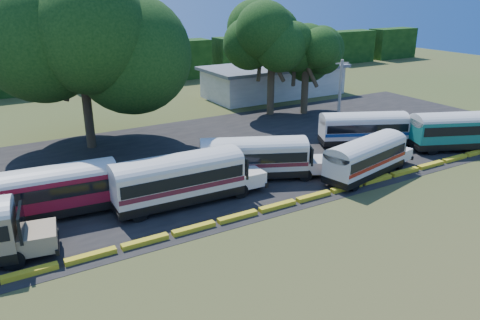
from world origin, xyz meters
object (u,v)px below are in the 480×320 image
bus_cream_west (181,176)px  bus_red (53,189)px  bus_white_red (367,155)px  tree_west (79,34)px  bus_teal (462,128)px

bus_cream_west → bus_red: bearing=164.4°
bus_cream_west → bus_white_red: size_ratio=1.11×
bus_white_red → tree_west: tree_west is taller
bus_red → bus_cream_west: (7.53, -2.34, 0.07)m
bus_red → bus_teal: bearing=-2.7°
bus_cream_west → bus_white_red: bearing=-9.2°
tree_west → bus_teal: bearing=-31.7°
tree_west → bus_red: bearing=-112.6°
bus_cream_west → bus_white_red: bus_cream_west is taller
bus_red → tree_west: (5.33, 12.83, 8.03)m
bus_red → bus_white_red: bearing=-8.1°
bus_red → bus_white_red: bus_red is taller
bus_teal → tree_west: size_ratio=0.72×
bus_red → bus_white_red: size_ratio=1.06×
bus_white_red → bus_teal: bus_teal is taller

